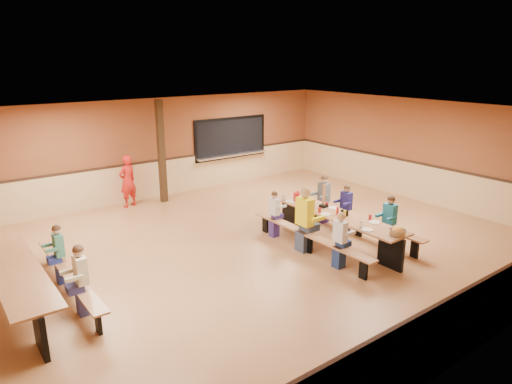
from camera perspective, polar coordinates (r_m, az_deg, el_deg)
ground at (r=10.49m, az=0.20°, el=-6.79°), size 12.00×12.00×0.00m
room_envelope at (r=10.23m, az=0.20°, el=-3.24°), size 12.04×10.04×3.02m
kitchen_pass_through at (r=15.42m, az=-3.16°, el=6.54°), size 2.78×0.28×1.38m
structural_post at (r=13.59m, az=-11.74°, el=4.92°), size 0.18×0.18×3.00m
cafeteria_table_main at (r=10.58m, az=9.91°, el=-3.77°), size 1.91×3.70×0.74m
cafeteria_table_second at (r=8.84m, az=-27.67°, el=-9.72°), size 1.91×3.70×0.74m
seated_child_white_left at (r=9.42m, az=10.43°, el=-6.00°), size 0.35×0.29×1.17m
seated_adult_yellow at (r=10.06m, az=6.09°, el=-3.45°), size 0.49×0.40×1.46m
seated_child_grey_left at (r=10.87m, az=2.30°, el=-2.82°), size 0.32×0.26×1.11m
seated_child_teal_right at (r=10.65m, az=16.31°, el=-3.63°), size 0.37×0.30×1.21m
seated_child_navy_right at (r=11.42m, az=11.17°, el=-2.00°), size 0.35×0.29×1.17m
seated_child_char_right at (r=11.91m, az=8.45°, el=-0.90°), size 0.39×0.32×1.24m
seated_child_green_sec at (r=9.42m, az=-23.34°, el=-7.20°), size 0.34×0.28×1.15m
seated_child_tan_sec at (r=8.17m, az=-20.96°, el=-10.29°), size 0.38×0.31×1.23m
standing_woman at (r=13.51m, az=-15.74°, el=1.33°), size 0.64×0.52×1.52m
punch_pitcher at (r=11.22m, az=5.09°, el=-0.66°), size 0.16×0.16×0.22m
chip_bowl at (r=9.52m, az=17.27°, el=-4.77°), size 0.32×0.32×0.15m
napkin_dispenser at (r=10.39m, az=11.01°, el=-2.58°), size 0.10×0.14×0.13m
condiment_mustard at (r=10.25m, az=11.04°, el=-2.72°), size 0.06×0.06×0.17m
condiment_ketchup at (r=10.43m, az=10.14°, el=-2.34°), size 0.06×0.06×0.17m
table_paddle at (r=10.86m, az=8.46°, el=-1.20°), size 0.16×0.16×0.56m
place_settings at (r=10.49m, az=9.99°, el=-2.39°), size 0.65×3.30×0.11m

